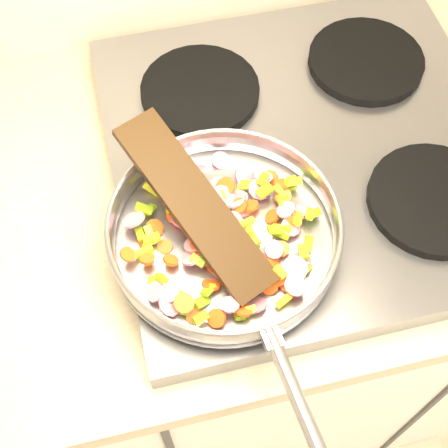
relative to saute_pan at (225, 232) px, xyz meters
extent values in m
cube|color=#939399|center=(0.17, 0.14, -0.06)|extent=(0.60, 0.60, 0.04)
cylinder|color=black|center=(0.03, 0.00, -0.04)|extent=(0.19, 0.19, 0.02)
cylinder|color=black|center=(0.31, 0.00, -0.04)|extent=(0.19, 0.19, 0.02)
cylinder|color=black|center=(0.03, 0.28, -0.04)|extent=(0.19, 0.19, 0.02)
cylinder|color=black|center=(0.31, 0.28, -0.04)|extent=(0.19, 0.19, 0.02)
cylinder|color=#9E9EA5|center=(0.00, 0.00, -0.02)|extent=(0.31, 0.31, 0.01)
torus|color=#9E9EA5|center=(0.00, 0.00, 0.00)|extent=(0.34, 0.34, 0.04)
torus|color=#9E9EA5|center=(0.00, 0.00, 0.02)|extent=(0.31, 0.31, 0.01)
cylinder|color=#9E9EA5|center=(0.03, -0.24, 0.01)|extent=(0.04, 0.19, 0.02)
cube|color=#9E9EA5|center=(0.02, -0.16, 0.01)|extent=(0.03, 0.03, 0.02)
cube|color=#7EAA18|center=(-0.02, 0.06, 0.00)|extent=(0.02, 0.02, 0.01)
cube|color=#7EAA18|center=(-0.03, 0.06, -0.01)|extent=(0.03, 0.02, 0.01)
cylinder|color=#FA5017|center=(-0.06, 0.05, -0.01)|extent=(0.04, 0.04, 0.02)
cylinder|color=#BC123B|center=(-0.11, 0.05, 0.00)|extent=(0.04, 0.04, 0.02)
cube|color=#FFF41F|center=(-0.08, 0.10, -0.01)|extent=(0.02, 0.02, 0.02)
cylinder|color=#FA5017|center=(-0.05, 0.11, -0.01)|extent=(0.03, 0.03, 0.02)
cube|color=#FFF41F|center=(-0.10, 0.02, -0.01)|extent=(0.02, 0.01, 0.01)
cube|color=#FFF41F|center=(0.03, 0.00, -0.01)|extent=(0.01, 0.02, 0.01)
cylinder|color=#BC123B|center=(0.03, 0.05, -0.01)|extent=(0.04, 0.04, 0.02)
cube|color=#FFF41F|center=(0.08, -0.01, -0.01)|extent=(0.03, 0.02, 0.02)
cube|color=#7EAA18|center=(0.11, 0.06, -0.01)|extent=(0.02, 0.03, 0.02)
cube|color=#7EAA18|center=(-0.05, -0.08, -0.01)|extent=(0.03, 0.02, 0.02)
cylinder|color=#FA5017|center=(0.04, -0.08, -0.01)|extent=(0.03, 0.03, 0.03)
cube|color=#FFF41F|center=(-0.10, -0.05, -0.01)|extent=(0.02, 0.02, 0.01)
cube|color=#7EAA18|center=(0.00, -0.03, 0.00)|extent=(0.02, 0.02, 0.01)
cube|color=#FFF41F|center=(0.10, 0.00, 0.00)|extent=(0.02, 0.02, 0.02)
cube|color=#7EAA18|center=(0.09, 0.03, 0.00)|extent=(0.02, 0.02, 0.02)
cylinder|color=#FA5017|center=(0.10, 0.06, 0.00)|extent=(0.02, 0.02, 0.01)
cylinder|color=#FA5017|center=(-0.03, 0.09, -0.01)|extent=(0.03, 0.03, 0.02)
cube|color=#FFF41F|center=(0.02, 0.05, -0.02)|extent=(0.02, 0.02, 0.02)
cylinder|color=#BC123B|center=(0.09, -0.01, -0.01)|extent=(0.04, 0.04, 0.01)
cylinder|color=#BC123B|center=(0.01, -0.10, -0.02)|extent=(0.04, 0.03, 0.03)
cylinder|color=#BC123B|center=(0.06, -0.04, 0.00)|extent=(0.04, 0.04, 0.02)
cube|color=#FFF41F|center=(-0.02, -0.02, 0.00)|extent=(0.03, 0.02, 0.02)
cylinder|color=#BC123B|center=(0.05, -0.05, -0.01)|extent=(0.04, 0.04, 0.02)
cylinder|color=#BC123B|center=(-0.05, 0.04, -0.02)|extent=(0.04, 0.05, 0.03)
cylinder|color=#BC123B|center=(0.01, 0.08, -0.01)|extent=(0.04, 0.03, 0.02)
cube|color=#FFF41F|center=(-0.11, 0.00, -0.01)|extent=(0.03, 0.01, 0.01)
cylinder|color=#FA5017|center=(0.07, -0.04, -0.01)|extent=(0.02, 0.02, 0.01)
cube|color=#FFF41F|center=(0.02, -0.02, 0.00)|extent=(0.02, 0.01, 0.01)
cylinder|color=#FA5017|center=(0.09, 0.04, -0.01)|extent=(0.03, 0.03, 0.01)
cube|color=#FFF41F|center=(-0.01, -0.07, -0.01)|extent=(0.02, 0.02, 0.01)
cylinder|color=#BC123B|center=(0.03, 0.04, -0.02)|extent=(0.04, 0.03, 0.02)
cube|color=#7EAA18|center=(-0.06, 0.08, 0.00)|extent=(0.02, 0.02, 0.01)
cube|color=#7EAA18|center=(0.00, 0.07, -0.01)|extent=(0.03, 0.03, 0.02)
cylinder|color=#FA5017|center=(0.05, 0.04, -0.01)|extent=(0.03, 0.03, 0.02)
cube|color=#7EAA18|center=(0.09, -0.07, -0.02)|extent=(0.03, 0.03, 0.01)
cylinder|color=#BC123B|center=(0.07, -0.10, 0.00)|extent=(0.03, 0.03, 0.01)
cube|color=#7EAA18|center=(0.05, 0.08, -0.02)|extent=(0.03, 0.02, 0.02)
cylinder|color=#FA5017|center=(0.02, -0.04, -0.01)|extent=(0.03, 0.03, 0.01)
cylinder|color=#BC123B|center=(-0.02, 0.11, -0.01)|extent=(0.05, 0.04, 0.03)
cylinder|color=#BC123B|center=(-0.04, -0.01, 0.00)|extent=(0.04, 0.04, 0.02)
cylinder|color=#BC123B|center=(0.07, -0.07, 0.00)|extent=(0.04, 0.04, 0.01)
cylinder|color=#BC123B|center=(-0.09, -0.08, -0.01)|extent=(0.04, 0.04, 0.03)
cylinder|color=#BC123B|center=(-0.05, -0.02, 0.00)|extent=(0.04, 0.04, 0.02)
cylinder|color=#FA5017|center=(-0.07, -0.09, 0.00)|extent=(0.04, 0.03, 0.02)
cube|color=#FFF41F|center=(-0.10, 0.00, -0.01)|extent=(0.01, 0.02, 0.01)
cylinder|color=#FA5017|center=(0.07, 0.02, -0.02)|extent=(0.03, 0.03, 0.02)
cube|color=#FFF41F|center=(-0.08, -0.07, -0.01)|extent=(0.03, 0.02, 0.01)
cylinder|color=#FA5017|center=(0.02, 0.07, -0.01)|extent=(0.03, 0.03, 0.02)
cube|color=#7EAA18|center=(0.00, 0.06, 0.00)|extent=(0.03, 0.02, 0.01)
cylinder|color=#BC123B|center=(0.05, 0.09, -0.02)|extent=(0.04, 0.04, 0.03)
cylinder|color=#FA5017|center=(0.05, -0.08, -0.01)|extent=(0.03, 0.03, 0.02)
cube|color=#7EAA18|center=(0.06, -0.01, 0.00)|extent=(0.02, 0.02, 0.01)
cylinder|color=#FA5017|center=(-0.02, -0.03, -0.02)|extent=(0.03, 0.03, 0.02)
cylinder|color=#BC123B|center=(0.11, 0.01, -0.01)|extent=(0.03, 0.04, 0.02)
cube|color=#7EAA18|center=(0.09, -0.05, -0.01)|extent=(0.02, 0.03, 0.01)
cylinder|color=#FA5017|center=(-0.04, -0.11, -0.01)|extent=(0.03, 0.03, 0.02)
cube|color=#7EAA18|center=(0.00, -0.05, -0.01)|extent=(0.02, 0.02, 0.02)
cube|color=#FFF41F|center=(0.00, 0.00, -0.01)|extent=(0.01, 0.02, 0.01)
cylinder|color=#FA5017|center=(0.05, -0.06, -0.01)|extent=(0.03, 0.04, 0.03)
cube|color=#7EAA18|center=(-0.10, 0.06, 0.00)|extent=(0.03, 0.02, 0.02)
cylinder|color=#BC123B|center=(-0.10, -0.06, 0.00)|extent=(0.03, 0.04, 0.02)
cylinder|color=#BC123B|center=(0.09, 0.01, 0.00)|extent=(0.04, 0.04, 0.02)
cylinder|color=#FA5017|center=(-0.09, 0.04, -0.01)|extent=(0.03, 0.03, 0.02)
cylinder|color=#BC123B|center=(0.03, 0.06, -0.01)|extent=(0.04, 0.04, 0.02)
cube|color=#7EAA18|center=(0.05, -0.03, -0.02)|extent=(0.02, 0.02, 0.02)
cylinder|color=#FA5017|center=(-0.11, 0.02, -0.02)|extent=(0.02, 0.03, 0.02)
cylinder|color=#FA5017|center=(0.01, -0.01, -0.02)|extent=(0.03, 0.03, 0.01)
cylinder|color=#FA5017|center=(0.02, 0.00, -0.01)|extent=(0.03, 0.03, 0.02)
cube|color=#FFF41F|center=(0.03, 0.01, 0.00)|extent=(0.02, 0.02, 0.01)
cylinder|color=#BC123B|center=(0.01, 0.06, 0.00)|extent=(0.05, 0.05, 0.02)
cube|color=#FFF41F|center=(0.03, -0.01, -0.02)|extent=(0.02, 0.02, 0.02)
cylinder|color=#BC123B|center=(0.00, -0.04, -0.01)|extent=(0.04, 0.04, 0.02)
cube|color=#7EAA18|center=(-0.02, 0.06, 0.00)|extent=(0.03, 0.02, 0.01)
cube|color=#FFF41F|center=(0.05, -0.07, 0.00)|extent=(0.02, 0.02, 0.02)
cylinder|color=#BC123B|center=(-0.02, -0.05, -0.01)|extent=(0.03, 0.03, 0.02)
cube|color=#7EAA18|center=(-0.04, -0.07, -0.01)|extent=(0.02, 0.02, 0.02)
cube|color=#FFF41F|center=(0.11, 0.06, 0.00)|extent=(0.03, 0.02, 0.02)
cylinder|color=#FA5017|center=(-0.03, -0.06, -0.01)|extent=(0.03, 0.03, 0.02)
cylinder|color=#FA5017|center=(-0.04, 0.05, 0.00)|extent=(0.03, 0.03, 0.01)
cylinder|color=#FA5017|center=(0.06, -0.08, -0.02)|extent=(0.03, 0.03, 0.01)
cylinder|color=#FA5017|center=(-0.06, -0.10, -0.02)|extent=(0.03, 0.03, 0.01)
cylinder|color=#FA5017|center=(-0.11, -0.01, 0.00)|extent=(0.02, 0.02, 0.01)
cylinder|color=#BC123B|center=(-0.09, -0.07, 0.00)|extent=(0.03, 0.03, 0.02)
cube|color=#FFF41F|center=(-0.04, 0.04, -0.01)|extent=(0.02, 0.02, 0.02)
cylinder|color=#FA5017|center=(-0.08, -0.02, -0.01)|extent=(0.03, 0.03, 0.02)
cube|color=#FFF41F|center=(0.04, -0.01, -0.01)|extent=(0.02, 0.02, 0.01)
cylinder|color=#FA5017|center=(-0.08, 0.01, -0.02)|extent=(0.02, 0.02, 0.01)
cube|color=#FFF41F|center=(-0.10, 0.02, -0.01)|extent=(0.01, 0.03, 0.02)
cube|color=#7EAA18|center=(0.07, -0.02, -0.01)|extent=(0.03, 0.02, 0.01)
cylinder|color=#BC123B|center=(0.02, 0.02, 0.00)|extent=(0.03, 0.03, 0.02)
cube|color=#7EAA18|center=(0.07, 0.07, 0.00)|extent=(0.02, 0.02, 0.02)
cube|color=#7EAA18|center=(-0.06, -0.11, 0.00)|extent=(0.02, 0.02, 0.01)
cube|color=#7EAA18|center=(0.00, -0.04, -0.01)|extent=(0.02, 0.02, 0.01)
cylinder|color=#BC123B|center=(-0.03, 0.07, 0.00)|extent=(0.03, 0.03, 0.02)
cylinder|color=#BC123B|center=(0.00, 0.01, -0.01)|extent=(0.04, 0.04, 0.01)
cube|color=#7EAA18|center=(-0.09, 0.07, -0.02)|extent=(0.02, 0.02, 0.01)
cylinder|color=#FA5017|center=(-0.04, -0.01, 0.00)|extent=(0.03, 0.03, 0.01)
cube|color=#7EAA18|center=(-0.01, -0.11, -0.01)|extent=(0.01, 0.02, 0.02)
cube|color=#7EAA18|center=(-0.04, -0.03, 0.00)|extent=(0.02, 0.02, 0.01)
cube|color=#FFF41F|center=(0.05, -0.11, -0.01)|extent=(0.03, 0.02, 0.02)
cube|color=#7EAA18|center=(-0.09, -0.05, 0.00)|extent=(0.02, 0.02, 0.02)
cylinder|color=#BC123B|center=(0.07, 0.08, -0.01)|extent=(0.04, 0.04, 0.01)
cube|color=#7EAA18|center=(-0.07, -0.09, -0.01)|extent=(0.02, 0.02, 0.02)
cube|color=#FFF41F|center=(-0.04, 0.10, -0.01)|extent=(0.02, 0.02, 0.02)
cube|color=#7EAA18|center=(-0.11, 0.03, -0.01)|extent=(0.01, 0.02, 0.01)
cylinder|color=#FA5017|center=(-0.01, 0.05, 0.00)|extent=(0.04, 0.04, 0.02)
cube|color=#7EAA18|center=(0.12, 0.00, -0.01)|extent=(0.02, 0.02, 0.02)
cylinder|color=#BC123B|center=(0.02, 0.13, -0.02)|extent=(0.04, 0.04, 0.02)
cylinder|color=#BC123B|center=(0.09, -0.06, -0.02)|extent=(0.04, 0.04, 0.02)
cube|color=#FFF41F|center=(0.12, 0.00, 0.00)|extent=(0.02, 0.02, 0.02)
cylinder|color=#FA5017|center=(0.08, 0.08, -0.02)|extent=(0.04, 0.03, 0.02)
cylinder|color=#FA5017|center=(0.09, 0.00, 0.00)|extent=(0.02, 0.02, 0.02)
cylinder|color=#FA5017|center=(0.00, -0.11, -0.01)|extent=(0.03, 0.03, 0.02)
cube|color=#FFF41F|center=(0.00, -0.11, -0.01)|extent=(0.03, 0.01, 0.01)
cylinder|color=#FA5017|center=(-0.04, -0.03, 0.00)|extent=(0.03, 0.03, 0.01)
cube|color=#7EAA18|center=(0.07, 0.05, 0.00)|extent=(0.03, 0.02, 0.02)
cylinder|color=#FA5017|center=(-0.13, 0.00, 0.00)|extent=(0.03, 0.03, 0.02)
cylinder|color=#BC123B|center=(-0.03, -0.02, 0.00)|extent=(0.04, 0.04, 0.03)
cube|color=#FFF41F|center=(-0.06, 0.06, -0.01)|extent=(0.02, 0.01, 0.01)
cube|color=#FFF41F|center=(0.01, 0.01, 0.00)|extent=(0.01, 0.03, 0.01)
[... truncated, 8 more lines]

